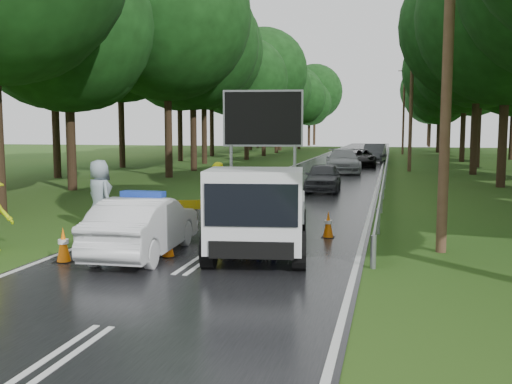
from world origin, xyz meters
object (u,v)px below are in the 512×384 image
(barrier, at_px, (208,209))
(queue_car_second, at_px, (343,161))
(police_sedan, at_px, (144,227))
(queue_car_third, at_px, (360,158))
(officer, at_px, (217,193))
(queue_car_first, at_px, (323,177))
(work_truck, at_px, (259,211))
(civilian, at_px, (269,219))
(queue_car_fourth, at_px, (374,153))

(barrier, relative_size, queue_car_second, 0.45)
(police_sedan, xyz_separation_m, queue_car_third, (3.10, 31.73, -0.00))
(officer, bearing_deg, queue_car_first, -141.87)
(officer, distance_m, queue_car_first, 9.84)
(work_truck, xyz_separation_m, civilian, (0.28, -0.15, -0.14))
(queue_car_third, distance_m, queue_car_fourth, 6.07)
(barrier, relative_size, civilian, 1.36)
(officer, bearing_deg, civilian, 81.52)
(officer, relative_size, queue_car_first, 0.49)
(police_sedan, height_order, civilian, civilian)
(police_sedan, bearing_deg, queue_car_first, -103.11)
(civilian, distance_m, queue_car_fourth, 37.27)
(police_sedan, xyz_separation_m, barrier, (0.79, 2.21, 0.11))
(police_sedan, bearing_deg, queue_car_third, -99.18)
(barrier, relative_size, officer, 1.27)
(police_sedan, distance_m, civilian, 2.87)
(queue_car_fourth, bearing_deg, barrier, -91.64)
(police_sedan, distance_m, queue_car_second, 25.83)
(queue_car_fourth, bearing_deg, officer, -92.91)
(officer, height_order, civilian, officer)
(officer, bearing_deg, queue_car_third, -135.41)
(queue_car_first, bearing_deg, work_truck, -91.95)
(work_truck, height_order, barrier, work_truck)
(queue_car_third, bearing_deg, queue_car_first, -99.03)
(queue_car_fourth, bearing_deg, civilian, -88.30)
(civilian, distance_m, queue_car_third, 31.25)
(police_sedan, relative_size, queue_car_second, 0.78)
(queue_car_first, bearing_deg, police_sedan, -102.07)
(officer, distance_m, queue_car_fourth, 33.24)
(civilian, bearing_deg, work_truck, 145.94)
(civilian, bearing_deg, queue_car_second, 86.10)
(queue_car_first, bearing_deg, barrier, -100.11)
(officer, height_order, queue_car_first, officer)
(police_sedan, xyz_separation_m, civilian, (2.82, 0.47, 0.21))
(civilian, bearing_deg, barrier, 134.39)
(work_truck, distance_m, queue_car_first, 13.68)
(barrier, bearing_deg, queue_car_first, 62.90)
(queue_car_fourth, bearing_deg, queue_car_first, -90.42)
(police_sedan, bearing_deg, civilian, -174.09)
(civilian, height_order, queue_car_third, civilian)
(officer, relative_size, queue_car_second, 0.35)
(queue_car_second, xyz_separation_m, queue_car_third, (0.74, 6.00, -0.10))
(work_truck, distance_m, queue_car_third, 31.11)
(officer, distance_m, queue_car_second, 21.13)
(work_truck, bearing_deg, barrier, 129.21)
(queue_car_fourth, bearing_deg, work_truck, -88.73)
(officer, distance_m, queue_car_third, 27.18)
(work_truck, height_order, officer, work_truck)
(work_truck, height_order, civilian, work_truck)
(police_sedan, height_order, queue_car_first, police_sedan)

